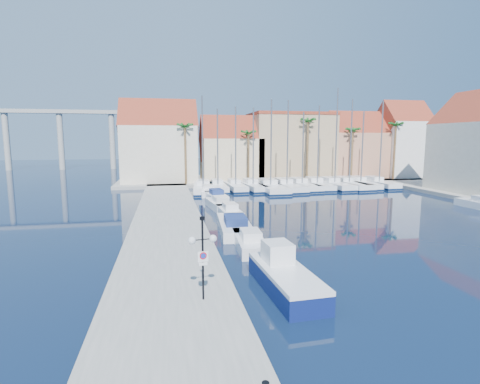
# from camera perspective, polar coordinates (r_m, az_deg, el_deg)

# --- Properties ---
(ground) EXTENTS (260.00, 260.00, 0.00)m
(ground) POSITION_cam_1_polar(r_m,az_deg,el_deg) (20.42, 16.44, -13.63)
(ground) COLOR black
(ground) RESTS_ON ground
(quay_west) EXTENTS (6.00, 77.00, 0.50)m
(quay_west) POSITION_cam_1_polar(r_m,az_deg,el_deg) (31.07, -10.89, -5.45)
(quay_west) COLOR gray
(quay_west) RESTS_ON ground
(shore_north) EXTENTS (54.00, 16.00, 0.50)m
(shore_north) POSITION_cam_1_polar(r_m,az_deg,el_deg) (67.85, 5.13, 1.96)
(shore_north) COLOR gray
(shore_north) RESTS_ON ground
(lamp_post) EXTENTS (1.25, 0.47, 3.70)m
(lamp_post) POSITION_cam_1_polar(r_m,az_deg,el_deg) (16.23, -5.72, -8.09)
(lamp_post) COLOR black
(lamp_post) RESTS_ON quay_west
(fishing_boat) EXTENTS (2.37, 6.26, 2.16)m
(fishing_boat) POSITION_cam_1_polar(r_m,az_deg,el_deg) (19.09, 6.79, -12.60)
(fishing_boat) COLOR #0E1A54
(fishing_boat) RESTS_ON ground
(motorboat_west_0) EXTENTS (2.14, 5.68, 1.40)m
(motorboat_west_0) POSITION_cam_1_polar(r_m,az_deg,el_deg) (25.78, 1.47, -7.52)
(motorboat_west_0) COLOR white
(motorboat_west_0) RESTS_ON ground
(motorboat_west_1) EXTENTS (2.93, 7.59, 1.40)m
(motorboat_west_1) POSITION_cam_1_polar(r_m,az_deg,el_deg) (30.38, -0.83, -5.11)
(motorboat_west_1) COLOR white
(motorboat_west_1) RESTS_ON ground
(motorboat_west_2) EXTENTS (1.99, 5.47, 1.40)m
(motorboat_west_2) POSITION_cam_1_polar(r_m,az_deg,el_deg) (36.18, -1.67, -2.97)
(motorboat_west_2) COLOR white
(motorboat_west_2) RESTS_ON ground
(motorboat_west_3) EXTENTS (2.47, 6.00, 1.40)m
(motorboat_west_3) POSITION_cam_1_polar(r_m,az_deg,el_deg) (40.37, -3.18, -1.82)
(motorboat_west_3) COLOR white
(motorboat_west_3) RESTS_ON ground
(motorboat_west_4) EXTENTS (2.51, 6.41, 1.40)m
(motorboat_west_4) POSITION_cam_1_polar(r_m,az_deg,el_deg) (46.22, -3.75, -0.56)
(motorboat_west_4) COLOR white
(motorboat_west_4) RESTS_ON ground
(motorboat_west_5) EXTENTS (2.01, 6.00, 1.40)m
(motorboat_west_5) POSITION_cam_1_polar(r_m,az_deg,el_deg) (50.23, -5.00, 0.12)
(motorboat_west_5) COLOR white
(motorboat_west_5) RESTS_ON ground
(motorboat_east_1) EXTENTS (1.70, 4.93, 1.40)m
(motorboat_east_1) POSITION_cam_1_polar(r_m,az_deg,el_deg) (47.98, 32.50, -1.50)
(motorboat_east_1) COLOR white
(motorboat_east_1) RESTS_ON ground
(sailboat_0) EXTENTS (3.53, 10.34, 13.26)m
(sailboat_0) POSITION_cam_1_polar(r_m,az_deg,el_deg) (53.23, -5.64, 0.65)
(sailboat_0) COLOR white
(sailboat_0) RESTS_ON ground
(sailboat_1) EXTENTS (2.44, 8.66, 11.64)m
(sailboat_1) POSITION_cam_1_polar(r_m,az_deg,el_deg) (54.23, -3.44, 0.81)
(sailboat_1) COLOR white
(sailboat_1) RESTS_ON ground
(sailboat_2) EXTENTS (2.44, 8.35, 11.98)m
(sailboat_2) POSITION_cam_1_polar(r_m,az_deg,el_deg) (54.52, -0.76, 0.88)
(sailboat_2) COLOR white
(sailboat_2) RESTS_ON ground
(sailboat_3) EXTENTS (3.15, 9.21, 11.88)m
(sailboat_3) POSITION_cam_1_polar(r_m,az_deg,el_deg) (54.98, 1.84, 0.92)
(sailboat_3) COLOR white
(sailboat_3) RESTS_ON ground
(sailboat_4) EXTENTS (3.29, 11.84, 12.93)m
(sailboat_4) POSITION_cam_1_polar(r_m,az_deg,el_deg) (54.46, 4.50, 0.80)
(sailboat_4) COLOR white
(sailboat_4) RESTS_ON ground
(sailboat_5) EXTENTS (3.40, 11.02, 12.92)m
(sailboat_5) POSITION_cam_1_polar(r_m,az_deg,el_deg) (55.66, 6.92, 0.94)
(sailboat_5) COLOR white
(sailboat_5) RESTS_ON ground
(sailboat_6) EXTENTS (3.46, 10.41, 11.30)m
(sailboat_6) POSITION_cam_1_polar(r_m,az_deg,el_deg) (56.85, 9.18, 1.03)
(sailboat_6) COLOR white
(sailboat_6) RESTS_ON ground
(sailboat_7) EXTENTS (3.45, 10.44, 12.30)m
(sailboat_7) POSITION_cam_1_polar(r_m,az_deg,el_deg) (58.05, 11.49, 1.13)
(sailboat_7) COLOR white
(sailboat_7) RESTS_ON ground
(sailboat_8) EXTENTS (3.23, 10.50, 14.83)m
(sailboat_8) POSITION_cam_1_polar(r_m,az_deg,el_deg) (58.84, 13.95, 1.17)
(sailboat_8) COLOR white
(sailboat_8) RESTS_ON ground
(sailboat_9) EXTENTS (3.73, 11.28, 13.33)m
(sailboat_9) POSITION_cam_1_polar(r_m,az_deg,el_deg) (60.02, 15.97, 1.20)
(sailboat_9) COLOR white
(sailboat_9) RESTS_ON ground
(sailboat_10) EXTENTS (3.43, 10.49, 11.55)m
(sailboat_10) POSITION_cam_1_polar(r_m,az_deg,el_deg) (61.08, 17.68, 1.24)
(sailboat_10) COLOR white
(sailboat_10) RESTS_ON ground
(sailboat_11) EXTENTS (2.73, 9.13, 13.15)m
(sailboat_11) POSITION_cam_1_polar(r_m,az_deg,el_deg) (62.21, 20.17, 1.28)
(sailboat_11) COLOR white
(sailboat_11) RESTS_ON ground
(building_0) EXTENTS (12.30, 9.00, 13.50)m
(building_0) POSITION_cam_1_polar(r_m,az_deg,el_deg) (63.74, -12.20, 7.08)
(building_0) COLOR beige
(building_0) RESTS_ON shore_north
(building_1) EXTENTS (10.30, 8.00, 11.00)m
(building_1) POSITION_cam_1_polar(r_m,az_deg,el_deg) (64.71, -1.42, 6.18)
(building_1) COLOR beige
(building_1) RESTS_ON shore_north
(building_2) EXTENTS (14.20, 10.20, 11.50)m
(building_2) POSITION_cam_1_polar(r_m,az_deg,el_deg) (68.39, 7.62, 7.02)
(building_2) COLOR tan
(building_2) RESTS_ON shore_north
(building_3) EXTENTS (10.30, 8.00, 12.00)m
(building_3) POSITION_cam_1_polar(r_m,az_deg,el_deg) (72.27, 16.98, 6.48)
(building_3) COLOR tan
(building_3) RESTS_ON shore_north
(building_4) EXTENTS (8.30, 8.00, 14.00)m
(building_4) POSITION_cam_1_polar(r_m,az_deg,el_deg) (76.08, 23.40, 7.06)
(building_4) COLOR white
(building_4) RESTS_ON shore_north
(palm_0) EXTENTS (2.60, 2.60, 10.15)m
(palm_0) POSITION_cam_1_polar(r_m,az_deg,el_deg) (58.83, -8.39, 9.59)
(palm_0) COLOR brown
(palm_0) RESTS_ON shore_north
(palm_1) EXTENTS (2.60, 2.60, 9.15)m
(palm_1) POSITION_cam_1_polar(r_m,az_deg,el_deg) (60.16, 1.30, 8.74)
(palm_1) COLOR brown
(palm_1) RESTS_ON shore_north
(palm_2) EXTENTS (2.60, 2.60, 11.15)m
(palm_2) POSITION_cam_1_polar(r_m,az_deg,el_deg) (63.14, 10.34, 10.29)
(palm_2) COLOR brown
(palm_2) RESTS_ON shore_north
(palm_3) EXTENTS (2.60, 2.60, 9.65)m
(palm_3) POSITION_cam_1_polar(r_m,az_deg,el_deg) (66.44, 16.82, 8.75)
(palm_3) COLOR brown
(palm_3) RESTS_ON shore_north
(palm_4) EXTENTS (2.60, 2.60, 10.65)m
(palm_4) POSITION_cam_1_polar(r_m,az_deg,el_deg) (70.56, 22.67, 9.18)
(palm_4) COLOR brown
(palm_4) RESTS_ON shore_north
(viaduct) EXTENTS (48.00, 2.20, 14.45)m
(viaduct) POSITION_cam_1_polar(r_m,az_deg,el_deg) (103.22, -28.51, 8.67)
(viaduct) COLOR #9E9E99
(viaduct) RESTS_ON ground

